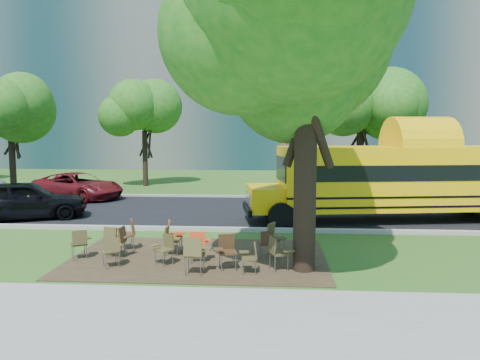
# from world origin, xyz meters

# --- Properties ---
(ground) EXTENTS (160.00, 160.00, 0.00)m
(ground) POSITION_xyz_m (0.00, 0.00, 0.00)
(ground) COLOR #2F4C17
(ground) RESTS_ON ground
(sidewalk) EXTENTS (60.00, 4.00, 0.04)m
(sidewalk) POSITION_xyz_m (0.00, -5.00, 0.02)
(sidewalk) COLOR gray
(sidewalk) RESTS_ON ground
(dirt_patch) EXTENTS (7.00, 4.50, 0.03)m
(dirt_patch) POSITION_xyz_m (1.00, -0.50, 0.01)
(dirt_patch) COLOR #382819
(dirt_patch) RESTS_ON ground
(asphalt_road) EXTENTS (80.00, 8.00, 0.04)m
(asphalt_road) POSITION_xyz_m (0.00, 7.00, 0.02)
(asphalt_road) COLOR black
(asphalt_road) RESTS_ON ground
(kerb_near) EXTENTS (80.00, 0.25, 0.14)m
(kerb_near) POSITION_xyz_m (0.00, 3.00, 0.07)
(kerb_near) COLOR gray
(kerb_near) RESTS_ON ground
(kerb_far) EXTENTS (80.00, 0.25, 0.14)m
(kerb_far) POSITION_xyz_m (0.00, 11.10, 0.07)
(kerb_far) COLOR gray
(kerb_far) RESTS_ON ground
(building_main) EXTENTS (38.00, 16.00, 22.00)m
(building_main) POSITION_xyz_m (-8.00, 36.00, 11.00)
(building_main) COLOR #605F5B
(building_main) RESTS_ON ground
(building_right) EXTENTS (30.00, 16.00, 25.00)m
(building_right) POSITION_xyz_m (24.00, 38.00, 12.50)
(building_right) COLOR slate
(building_right) RESTS_ON ground
(bg_tree_0) EXTENTS (5.20, 5.20, 7.18)m
(bg_tree_0) POSITION_xyz_m (-12.00, 13.00, 4.57)
(bg_tree_0) COLOR black
(bg_tree_0) RESTS_ON ground
(bg_tree_2) EXTENTS (4.80, 4.80, 6.62)m
(bg_tree_2) POSITION_xyz_m (-5.00, 16.00, 4.21)
(bg_tree_2) COLOR black
(bg_tree_2) RESTS_ON ground
(bg_tree_3) EXTENTS (5.60, 5.60, 7.84)m
(bg_tree_3) POSITION_xyz_m (8.00, 14.00, 5.03)
(bg_tree_3) COLOR black
(bg_tree_3) RESTS_ON ground
(main_tree) EXTENTS (7.20, 7.20, 9.58)m
(main_tree) POSITION_xyz_m (3.84, -1.47, 5.97)
(main_tree) COLOR black
(main_tree) RESTS_ON ground
(school_bus) EXTENTS (12.14, 4.31, 2.91)m
(school_bus) POSITION_xyz_m (8.55, 5.40, 1.68)
(school_bus) COLOR #FFBC08
(school_bus) RESTS_ON ground
(chair_0) EXTENTS (0.56, 0.70, 0.84)m
(chair_0) POSITION_xyz_m (-2.21, -0.86, 0.52)
(chair_0) COLOR #463C1E
(chair_0) RESTS_ON ground
(chair_1) EXTENTS (0.72, 0.56, 0.90)m
(chair_1) POSITION_xyz_m (-1.32, -0.67, 0.56)
(chair_1) COLOR #4C4121
(chair_1) RESTS_ON ground
(chair_2) EXTENTS (0.55, 0.69, 0.83)m
(chair_2) POSITION_xyz_m (-1.06, -1.58, 0.51)
(chair_2) COLOR brown
(chair_2) RESTS_ON ground
(chair_3) EXTENTS (0.70, 0.55, 0.82)m
(chair_3) POSITION_xyz_m (0.23, -1.23, 0.51)
(chair_3) COLOR #504722
(chair_3) RESTS_ON ground
(chair_4) EXTENTS (0.64, 0.57, 0.97)m
(chair_4) POSITION_xyz_m (1.17, -2.04, 0.60)
(chair_4) COLOR #4F4522
(chair_4) RESTS_ON ground
(chair_5) EXTENTS (0.62, 0.66, 0.91)m
(chair_5) POSITION_xyz_m (1.88, -1.52, 0.56)
(chair_5) COLOR #442B18
(chair_5) RESTS_ON ground
(chair_6) EXTENTS (0.48, 0.51, 0.78)m
(chair_6) POSITION_xyz_m (2.52, -1.83, 0.48)
(chair_6) COLOR #443A1D
(chair_6) RESTS_ON ground
(chair_7) EXTENTS (0.69, 0.60, 0.88)m
(chair_7) POSITION_xyz_m (3.17, -1.57, 0.55)
(chair_7) COLOR #43381D
(chair_7) RESTS_ON ground
(chair_8) EXTENTS (0.53, 0.62, 0.89)m
(chair_8) POSITION_xyz_m (-1.21, -0.64, 0.55)
(chair_8) COLOR #462F19
(chair_8) RESTS_ON ground
(chair_9) EXTENTS (0.74, 0.63, 0.93)m
(chair_9) POSITION_xyz_m (-1.21, 0.23, 0.57)
(chair_9) COLOR #4E2D1C
(chair_9) RESTS_ON ground
(chair_10) EXTENTS (0.66, 0.63, 0.93)m
(chair_10) POSITION_xyz_m (0.17, 0.11, 0.57)
(chair_10) COLOR #BB3A14
(chair_10) RESTS_ON ground
(chair_11) EXTENTS (0.60, 0.60, 0.89)m
(chair_11) POSITION_xyz_m (1.09, -1.00, 0.55)
(chair_11) COLOR red
(chair_11) RESTS_ON ground
(chair_12) EXTENTS (0.59, 0.75, 0.90)m
(chair_12) POSITION_xyz_m (3.11, 0.05, 0.56)
(chair_12) COLOR #4D4421
(chair_12) RESTS_ON ground
(chair_13) EXTENTS (0.53, 0.55, 0.78)m
(chair_13) POSITION_xyz_m (2.90, -0.34, 0.48)
(chair_13) COLOR #3F2416
(chair_13) RESTS_ON ground
(chair_14) EXTENTS (0.49, 0.55, 0.85)m
(chair_14) POSITION_xyz_m (0.18, -0.31, 0.52)
(chair_14) COLOR #4E4B22
(chair_14) RESTS_ON ground
(black_car) EXTENTS (5.01, 3.60, 1.59)m
(black_car) POSITION_xyz_m (-6.71, 4.54, 0.79)
(black_car) COLOR black
(black_car) RESTS_ON ground
(bg_car_red) EXTENTS (5.41, 3.99, 1.37)m
(bg_car_red) POSITION_xyz_m (-6.90, 10.08, 0.68)
(bg_car_red) COLOR #590F14
(bg_car_red) RESTS_ON ground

